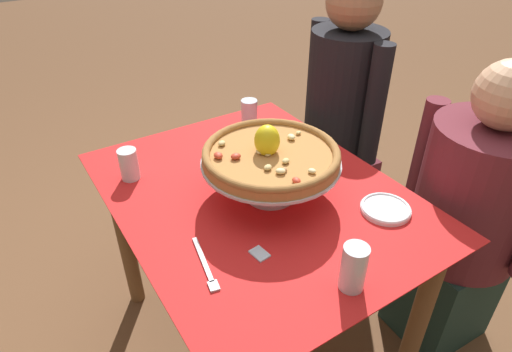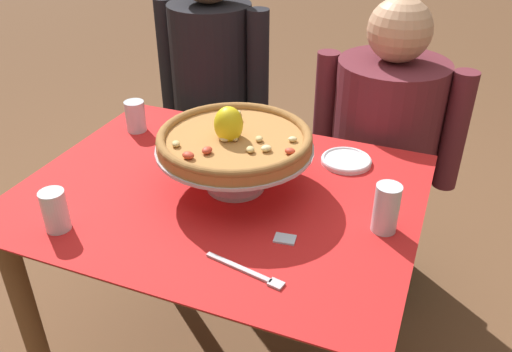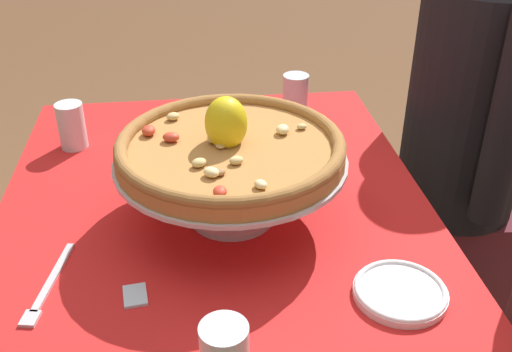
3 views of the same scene
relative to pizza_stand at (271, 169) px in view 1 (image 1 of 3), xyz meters
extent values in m
plane|color=brown|center=(-0.03, -0.03, -0.82)|extent=(14.00, 14.00, 0.00)
cylinder|color=brown|center=(-0.48, -0.36, -0.47)|extent=(0.06, 0.06, 0.69)
cylinder|color=brown|center=(-0.48, 0.30, -0.47)|extent=(0.06, 0.06, 0.69)
cylinder|color=brown|center=(0.41, 0.30, -0.47)|extent=(0.06, 0.06, 0.69)
cube|color=brown|center=(-0.03, -0.03, -0.11)|extent=(1.01, 0.79, 0.02)
cube|color=red|center=(-0.03, -0.03, -0.10)|extent=(1.05, 0.83, 0.00)
cylinder|color=#B7B7C1|center=(0.00, 0.00, -0.09)|extent=(0.16, 0.16, 0.01)
cylinder|color=#B7B7C1|center=(0.00, 0.00, -0.03)|extent=(0.04, 0.04, 0.10)
cylinder|color=#B7B7C1|center=(0.00, 0.00, 0.02)|extent=(0.41, 0.41, 0.01)
cylinder|color=#AD753D|center=(0.00, 0.00, 0.04)|extent=(0.40, 0.40, 0.03)
torus|color=olive|center=(0.00, 0.00, 0.06)|extent=(0.40, 0.40, 0.02)
ellipsoid|color=tan|center=(-0.12, -0.10, 0.06)|extent=(0.03, 0.03, 0.01)
ellipsoid|color=beige|center=(-0.02, -0.03, 0.06)|extent=(0.03, 0.03, 0.01)
ellipsoid|color=#996B42|center=(0.10, -0.02, 0.06)|extent=(0.02, 0.02, 0.01)
ellipsoid|color=tan|center=(0.01, -0.02, 0.06)|extent=(0.02, 0.03, 0.01)
ellipsoid|color=tan|center=(0.07, -0.06, 0.06)|extent=(0.03, 0.03, 0.01)
ellipsoid|color=tan|center=(-0.05, 0.13, 0.06)|extent=(0.02, 0.02, 0.01)
ellipsoid|color=#C63D28|center=(0.16, -0.03, 0.06)|extent=(0.03, 0.02, 0.01)
ellipsoid|color=beige|center=(0.10, -0.04, 0.06)|extent=(0.03, 0.03, 0.01)
ellipsoid|color=#C63D28|center=(-0.03, -0.10, 0.06)|extent=(0.03, 0.03, 0.02)
ellipsoid|color=beige|center=(0.15, 0.03, 0.06)|extent=(0.03, 0.03, 0.01)
ellipsoid|color=beige|center=(-0.04, 0.10, 0.06)|extent=(0.03, 0.03, 0.02)
ellipsoid|color=#C63D28|center=(-0.06, -0.14, 0.06)|extent=(0.03, 0.03, 0.02)
ellipsoid|color=tan|center=(0.07, 0.00, 0.06)|extent=(0.03, 0.03, 0.01)
ellipsoid|color=yellow|center=(-0.01, -0.01, 0.09)|extent=(0.10, 0.10, 0.10)
cylinder|color=silver|center=(-0.32, -0.33, -0.04)|extent=(0.06, 0.06, 0.10)
cylinder|color=silver|center=(-0.32, -0.33, -0.08)|extent=(0.05, 0.05, 0.04)
cylinder|color=silver|center=(0.41, -0.04, -0.03)|extent=(0.06, 0.06, 0.12)
cylinder|color=silver|center=(0.41, -0.04, -0.07)|extent=(0.05, 0.05, 0.05)
cylinder|color=silver|center=(-0.44, 0.20, -0.05)|extent=(0.06, 0.06, 0.10)
cylinder|color=silver|center=(-0.44, 0.20, -0.08)|extent=(0.06, 0.06, 0.04)
cylinder|color=white|center=(0.25, 0.24, -0.09)|extent=(0.15, 0.15, 0.01)
torus|color=white|center=(0.25, 0.24, -0.08)|extent=(0.14, 0.14, 0.01)
cube|color=#B7B7C1|center=(0.14, -0.30, -0.09)|extent=(0.17, 0.04, 0.01)
cube|color=#B7B7C1|center=(0.23, -0.32, -0.09)|extent=(0.04, 0.03, 0.01)
cube|color=silver|center=(0.20, -0.17, -0.09)|extent=(0.05, 0.04, 0.00)
cube|color=maroon|center=(-0.37, 0.62, -0.59)|extent=(0.30, 0.33, 0.46)
cylinder|color=black|center=(-0.37, 0.62, -0.07)|extent=(0.32, 0.32, 0.58)
sphere|color=#9E7051|center=(-0.37, 0.62, 0.33)|extent=(0.22, 0.22, 0.22)
cylinder|color=black|center=(-0.56, 0.63, -0.02)|extent=(0.08, 0.08, 0.49)
cylinder|color=black|center=(-0.18, 0.61, -0.02)|extent=(0.08, 0.08, 0.49)
cube|color=#1E3833|center=(0.30, 0.61, -0.60)|extent=(0.30, 0.33, 0.43)
cylinder|color=maroon|center=(0.30, 0.61, -0.15)|extent=(0.39, 0.39, 0.49)
sphere|color=tan|center=(0.30, 0.61, 0.20)|extent=(0.21, 0.21, 0.21)
cylinder|color=maroon|center=(0.08, 0.63, -0.11)|extent=(0.08, 0.08, 0.42)
camera|label=1|loc=(0.89, -0.62, 0.71)|focal=30.63mm
camera|label=2|loc=(0.50, -1.10, 0.67)|focal=37.14mm
camera|label=3|loc=(0.92, -0.07, 0.54)|focal=42.23mm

